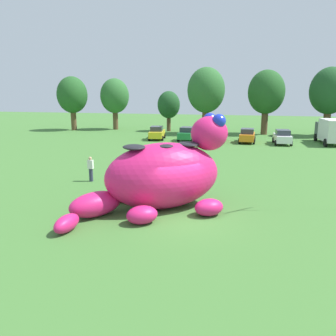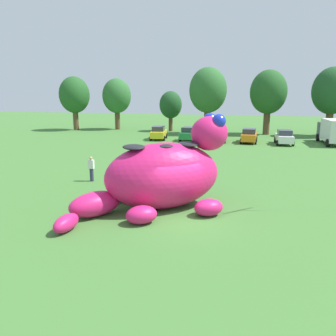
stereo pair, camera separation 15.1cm
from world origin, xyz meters
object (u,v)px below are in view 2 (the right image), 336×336
spectator_mid_field (199,146)px  car_white (284,137)px  car_yellow (159,133)px  car_orange (249,136)px  spectator_near_inflatable (91,169)px  car_red (218,135)px  giant_inflatable_creature (163,175)px  box_truck (333,131)px  car_green (189,134)px

spectator_mid_field → car_white: bearing=47.3°
car_yellow → car_orange: (11.49, -0.08, 0.00)m
car_yellow → spectator_mid_field: size_ratio=2.52×
spectator_near_inflatable → car_orange: bearing=64.9°
car_red → spectator_mid_field: car_red is taller
car_white → car_red: bearing=177.9°
car_orange → spectator_near_inflatable: bearing=-115.1°
car_white → spectator_near_inflatable: car_white is taller
giant_inflatable_creature → car_orange: (3.92, 25.51, -0.92)m
box_truck → car_white: bearing=-164.2°
car_green → car_red: (3.70, -0.23, 0.00)m
giant_inflatable_creature → car_green: size_ratio=1.99×
box_truck → car_red: bearing=-174.5°
car_red → box_truck: 13.43m
car_yellow → spectator_mid_field: (6.89, -9.87, -0.01)m
car_green → car_red: same height
car_yellow → car_orange: same height
spectator_near_inflatable → giant_inflatable_creature: bearing=-33.0°
giant_inflatable_creature → spectator_mid_field: giant_inflatable_creature is taller
car_red → car_yellow: bearing=178.3°
car_green → car_white: same height
car_red → box_truck: box_truck is taller
box_truck → spectator_mid_field: box_truck is taller
giant_inflatable_creature → car_orange: 25.83m
car_green → car_white: bearing=-2.6°
car_green → car_white: (11.54, -0.52, 0.00)m
car_yellow → car_white: 15.55m
car_red → spectator_mid_field: 9.68m
spectator_near_inflatable → car_white: bearing=56.2°
spectator_mid_field → spectator_near_inflatable: bearing=-115.1°
spectator_near_inflatable → box_truck: bearing=49.1°
car_orange → spectator_mid_field: car_orange is taller
spectator_near_inflatable → spectator_mid_field: same height
spectator_mid_field → car_yellow: bearing=124.9°
car_green → spectator_near_inflatable: (-2.60, -21.60, -0.01)m
giant_inflatable_creature → car_yellow: (-7.58, 25.60, -0.92)m
giant_inflatable_creature → car_green: bearing=97.9°
car_red → car_orange: bearing=2.1°
giant_inflatable_creature → car_yellow: bearing=106.5°
car_white → spectator_mid_field: size_ratio=2.45×
car_yellow → car_orange: 11.49m
car_white → spectator_near_inflatable: (-14.13, -21.08, -0.01)m
car_yellow → car_white: size_ratio=1.03×
car_yellow → car_red: same height
car_orange → car_white: (4.05, -0.43, 0.00)m
giant_inflatable_creature → box_truck: giant_inflatable_creature is taller
car_yellow → box_truck: box_truck is taller
spectator_mid_field → box_truck: bearing=37.6°
car_orange → spectator_near_inflatable: car_orange is taller
car_yellow → car_orange: size_ratio=1.04×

